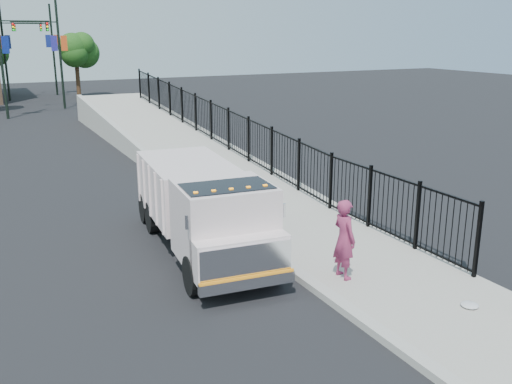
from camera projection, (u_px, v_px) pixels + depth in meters
name	position (u px, v px, depth m)	size (l,w,h in m)	color
ground	(299.00, 278.00, 13.53)	(120.00, 120.00, 0.00)	black
sidewalk	(420.00, 293.00, 12.63)	(3.55, 12.00, 0.12)	#9E998E
curb	(349.00, 311.00, 11.79)	(0.30, 12.00, 0.16)	#ADAAA3
ramp	(170.00, 150.00, 28.20)	(3.95, 24.00, 1.70)	#9E998E
iron_fence	(229.00, 143.00, 25.13)	(0.10, 28.00, 1.80)	black
truck	(203.00, 205.00, 14.80)	(2.78, 6.98, 2.33)	black
worker	(344.00, 239.00, 13.06)	(0.69, 0.45, 1.88)	#902D54
debris	(470.00, 305.00, 11.85)	(0.37, 0.37, 0.09)	silver
light_pole_0	(5.00, 52.00, 37.11)	(3.77, 0.22, 8.00)	black
light_pole_1	(55.00, 49.00, 41.94)	(3.77, 0.22, 8.00)	black
light_pole_2	(8.00, 47.00, 47.15)	(3.78, 0.22, 8.00)	black
light_pole_3	(49.00, 46.00, 51.20)	(3.77, 0.22, 8.00)	black
tree_1	(76.00, 52.00, 49.27)	(2.43, 2.43, 5.21)	#382314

